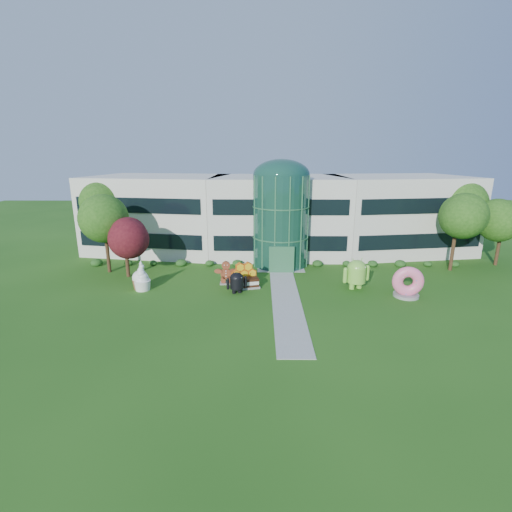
# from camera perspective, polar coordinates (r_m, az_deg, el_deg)

# --- Properties ---
(ground) EXTENTS (140.00, 140.00, 0.00)m
(ground) POSITION_cam_1_polar(r_m,az_deg,el_deg) (30.35, 4.83, -7.79)
(ground) COLOR #215114
(ground) RESTS_ON ground
(building) EXTENTS (46.00, 15.00, 9.30)m
(building) POSITION_cam_1_polar(r_m,az_deg,el_deg) (46.44, 3.41, 6.39)
(building) COLOR beige
(building) RESTS_ON ground
(atrium) EXTENTS (6.00, 6.00, 9.80)m
(atrium) POSITION_cam_1_polar(r_m,az_deg,el_deg) (40.49, 3.81, 5.40)
(atrium) COLOR #194738
(atrium) RESTS_ON ground
(walkway) EXTENTS (2.40, 20.00, 0.04)m
(walkway) POSITION_cam_1_polar(r_m,az_deg,el_deg) (32.19, 4.59, -6.35)
(walkway) COLOR #9E9E93
(walkway) RESTS_ON ground
(tree_red) EXTENTS (4.00, 4.00, 6.00)m
(tree_red) POSITION_cam_1_polar(r_m,az_deg,el_deg) (38.78, -19.40, 1.22)
(tree_red) COLOR #3F0C14
(tree_red) RESTS_ON ground
(trees_backdrop) EXTENTS (52.00, 8.00, 8.40)m
(trees_backdrop) POSITION_cam_1_polar(r_m,az_deg,el_deg) (41.60, 3.72, 4.69)
(trees_backdrop) COLOR #1E4B12
(trees_backdrop) RESTS_ON ground
(android_green) EXTENTS (3.25, 2.66, 3.17)m
(android_green) POSITION_cam_1_polar(r_m,az_deg,el_deg) (34.89, 15.21, -2.38)
(android_green) COLOR #79C63F
(android_green) RESTS_ON ground
(android_black) EXTENTS (2.31, 1.96, 2.23)m
(android_black) POSITION_cam_1_polar(r_m,az_deg,el_deg) (32.77, -2.98, -3.87)
(android_black) COLOR black
(android_black) RESTS_ON ground
(donut) EXTENTS (2.83, 1.69, 2.77)m
(donut) POSITION_cam_1_polar(r_m,az_deg,el_deg) (34.39, 22.27, -3.63)
(donut) COLOR #F05B94
(donut) RESTS_ON ground
(gingerbread) EXTENTS (2.49, 1.09, 2.24)m
(gingerbread) POSITION_cam_1_polar(r_m,az_deg,el_deg) (35.15, -4.64, -2.54)
(gingerbread) COLOR maroon
(gingerbread) RESTS_ON ground
(ice_cream_sandwich) EXTENTS (2.34, 1.58, 0.95)m
(ice_cream_sandwich) POSITION_cam_1_polar(r_m,az_deg,el_deg) (34.14, -1.29, -4.19)
(ice_cream_sandwich) COLOR black
(ice_cream_sandwich) RESTS_ON ground
(honeycomb) EXTENTS (2.67, 1.60, 1.98)m
(honeycomb) POSITION_cam_1_polar(r_m,az_deg,el_deg) (34.88, -1.87, -2.86)
(honeycomb) COLOR yellow
(honeycomb) RESTS_ON ground
(froyo) EXTENTS (1.80, 1.80, 2.73)m
(froyo) POSITION_cam_1_polar(r_m,az_deg,el_deg) (34.92, -17.16, -2.90)
(froyo) COLOR white
(froyo) RESTS_ON ground
(cupcake) EXTENTS (1.67, 1.67, 1.77)m
(cupcake) POSITION_cam_1_polar(r_m,az_deg,el_deg) (35.38, -17.40, -3.50)
(cupcake) COLOR white
(cupcake) RESTS_ON ground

